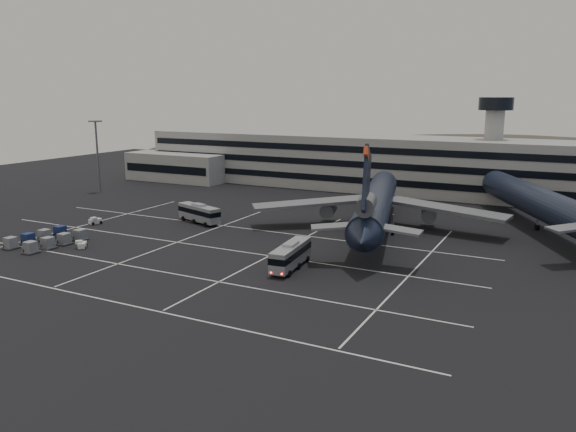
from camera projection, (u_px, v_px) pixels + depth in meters
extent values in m
plane|color=black|center=(191.00, 252.00, 89.29)|extent=(260.00, 260.00, 0.00)
cube|color=silver|center=(85.00, 295.00, 70.16)|extent=(90.00, 0.25, 0.01)
cube|color=silver|center=(149.00, 269.00, 80.59)|extent=(90.00, 0.25, 0.01)
cube|color=silver|center=(206.00, 247.00, 92.77)|extent=(90.00, 0.25, 0.01)
cube|color=silver|center=(250.00, 229.00, 104.94)|extent=(90.00, 0.25, 0.01)
cube|color=silver|center=(84.00, 225.00, 107.89)|extent=(0.25, 55.00, 0.01)
cube|color=silver|center=(184.00, 240.00, 97.18)|extent=(0.25, 55.00, 0.01)
cube|color=silver|center=(276.00, 253.00, 89.15)|extent=(0.25, 55.00, 0.01)
cube|color=silver|center=(412.00, 272.00, 79.34)|extent=(0.25, 55.00, 0.01)
cube|color=gray|center=(353.00, 162.00, 150.42)|extent=(120.00, 18.00, 14.00)
cube|color=black|center=(340.00, 179.00, 143.29)|extent=(118.00, 0.20, 1.60)
cube|color=black|center=(340.00, 163.00, 142.45)|extent=(118.00, 0.20, 1.60)
cube|color=black|center=(341.00, 149.00, 141.66)|extent=(118.00, 0.20, 1.60)
cube|color=gray|center=(176.00, 167.00, 162.93)|extent=(30.00, 10.00, 8.00)
cylinder|color=gray|center=(492.00, 152.00, 135.70)|extent=(4.40, 4.40, 22.00)
cylinder|color=black|center=(496.00, 104.00, 133.27)|extent=(8.00, 8.00, 3.00)
ellipsoid|color=#38332B|center=(307.00, 170.00, 266.11)|extent=(196.00, 140.00, 32.00)
ellipsoid|color=#38332B|center=(508.00, 191.00, 226.60)|extent=(252.00, 180.00, 44.00)
cylinder|color=slate|center=(98.00, 157.00, 142.36)|extent=(0.50, 0.50, 18.00)
cube|color=slate|center=(95.00, 121.00, 140.43)|extent=(2.40, 2.40, 0.35)
cylinder|color=black|center=(376.00, 204.00, 102.05)|extent=(17.35, 47.89, 5.60)
cone|color=black|center=(384.00, 182.00, 127.03)|extent=(6.54, 5.75, 5.60)
cone|color=black|center=(363.00, 239.00, 76.79)|extent=(6.12, 6.10, 5.04)
cube|color=black|center=(366.00, 182.00, 78.56)|extent=(2.84, 9.30, 10.97)
cube|color=red|center=(366.00, 153.00, 76.24)|extent=(1.34, 3.27, 2.24)
cylinder|color=#595B60|center=(366.00, 205.00, 79.74)|extent=(4.11, 6.48, 2.70)
cube|color=slate|center=(337.00, 226.00, 81.86)|extent=(8.15, 6.20, 0.87)
cube|color=slate|center=(395.00, 229.00, 80.05)|extent=(7.63, 3.51, 0.87)
cube|color=slate|center=(311.00, 203.00, 106.83)|extent=(20.97, 17.48, 1.75)
cylinder|color=#595B60|center=(329.00, 209.00, 109.40)|extent=(3.98, 6.00, 2.70)
cube|color=slate|center=(447.00, 209.00, 101.43)|extent=(22.54, 8.37, 1.75)
cylinder|color=#595B60|center=(429.00, 214.00, 105.29)|extent=(3.98, 6.00, 2.70)
cylinder|color=slate|center=(381.00, 204.00, 117.33)|extent=(0.44, 0.44, 3.00)
cylinder|color=black|center=(381.00, 212.00, 117.68)|extent=(0.76, 1.19, 1.10)
cylinder|color=slate|center=(357.00, 221.00, 101.47)|extent=(0.44, 0.44, 3.00)
cylinder|color=black|center=(357.00, 230.00, 101.82)|extent=(0.76, 1.19, 1.10)
cylinder|color=slate|center=(393.00, 223.00, 100.09)|extent=(0.44, 0.44, 3.00)
cylinder|color=black|center=(393.00, 232.00, 100.44)|extent=(0.76, 1.19, 1.10)
cylinder|color=black|center=(540.00, 203.00, 102.77)|extent=(26.13, 45.58, 5.60)
cone|color=black|center=(492.00, 181.00, 128.37)|extent=(7.01, 6.50, 5.60)
cube|color=slate|center=(574.00, 227.00, 81.22)|extent=(7.88, 7.15, 0.87)
cylinder|color=slate|center=(538.00, 219.00, 103.40)|extent=(0.44, 0.44, 3.00)
cylinder|color=black|center=(537.00, 227.00, 103.75)|extent=(0.93, 1.21, 1.10)
cube|color=#9C9EA4|center=(291.00, 255.00, 80.73)|extent=(3.57, 11.04, 2.96)
cube|color=black|center=(291.00, 252.00, 80.65)|extent=(3.64, 11.11, 0.94)
cube|color=#9C9EA4|center=(291.00, 244.00, 80.38)|extent=(1.87, 3.10, 0.35)
cylinder|color=black|center=(273.00, 272.00, 78.03)|extent=(0.41, 0.97, 0.95)
cylinder|color=black|center=(289.00, 274.00, 77.16)|extent=(0.41, 0.97, 0.95)
cylinder|color=black|center=(283.00, 264.00, 81.49)|extent=(0.41, 0.97, 0.95)
cylinder|color=black|center=(299.00, 266.00, 80.62)|extent=(0.41, 0.97, 0.95)
cylinder|color=black|center=(292.00, 257.00, 84.95)|extent=(0.41, 0.97, 0.95)
cylinder|color=black|center=(307.00, 259.00, 84.08)|extent=(0.41, 0.97, 0.95)
cube|color=#FF0C05|center=(271.00, 273.00, 76.29)|extent=(0.25, 0.10, 0.22)
cube|color=#FF0C05|center=(282.00, 274.00, 75.73)|extent=(0.25, 0.10, 0.22)
cube|color=#9C9EA4|center=(199.00, 213.00, 109.51)|extent=(10.94, 5.77, 2.93)
cube|color=black|center=(199.00, 211.00, 109.44)|extent=(11.02, 5.85, 0.93)
cube|color=#9C9EA4|center=(199.00, 205.00, 109.16)|extent=(3.27, 2.42, 0.34)
cylinder|color=black|center=(206.00, 225.00, 106.37)|extent=(0.99, 0.60, 0.94)
cylinder|color=black|center=(216.00, 223.00, 108.02)|extent=(0.99, 0.60, 0.94)
cylinder|color=black|center=(194.00, 221.00, 109.01)|extent=(0.99, 0.60, 0.94)
cylinder|color=black|center=(204.00, 220.00, 110.66)|extent=(0.99, 0.60, 0.94)
cylinder|color=black|center=(183.00, 218.00, 111.65)|extent=(0.99, 0.60, 0.94)
cylinder|color=black|center=(193.00, 217.00, 113.30)|extent=(0.99, 0.60, 0.94)
cube|color=silver|center=(95.00, 221.00, 108.73)|extent=(1.85, 2.54, 0.93)
cube|color=silver|center=(93.00, 219.00, 108.24)|extent=(1.36, 1.22, 0.52)
cylinder|color=black|center=(90.00, 223.00, 108.59)|extent=(0.39, 0.62, 0.58)
cylinder|color=black|center=(93.00, 224.00, 107.82)|extent=(0.39, 0.62, 0.58)
cylinder|color=black|center=(98.00, 222.00, 109.76)|extent=(0.39, 0.62, 0.58)
cylinder|color=black|center=(101.00, 222.00, 108.99)|extent=(0.39, 0.62, 0.58)
cube|color=silver|center=(82.00, 245.00, 91.69)|extent=(2.20, 2.37, 0.86)
cube|color=silver|center=(82.00, 242.00, 91.11)|extent=(1.36, 1.33, 0.48)
cylinder|color=black|center=(78.00, 248.00, 90.91)|extent=(0.49, 0.55, 0.54)
cylinder|color=black|center=(85.00, 248.00, 91.10)|extent=(0.49, 0.55, 0.54)
cylinder|color=black|center=(80.00, 246.00, 92.39)|extent=(0.49, 0.55, 0.54)
cylinder|color=black|center=(87.00, 245.00, 92.57)|extent=(0.49, 0.55, 0.54)
cube|color=#2D2D30|center=(11.00, 248.00, 91.39)|extent=(2.14, 2.43, 0.19)
cylinder|color=black|center=(11.00, 248.00, 91.40)|extent=(0.10, 0.21, 0.21)
cube|color=gray|center=(11.00, 242.00, 91.19)|extent=(1.73, 1.73, 1.67)
cube|color=#2D2D30|center=(31.00, 252.00, 88.74)|extent=(2.14, 2.43, 0.19)
cylinder|color=black|center=(31.00, 253.00, 88.76)|extent=(0.10, 0.21, 0.21)
cube|color=gray|center=(30.00, 247.00, 88.55)|extent=(1.73, 1.73, 1.67)
cube|color=#2D2D30|center=(29.00, 244.00, 94.00)|extent=(2.14, 2.43, 0.19)
cylinder|color=black|center=(29.00, 244.00, 94.02)|extent=(0.10, 0.21, 0.21)
cube|color=navy|center=(28.00, 238.00, 93.81)|extent=(1.73, 1.73, 1.67)
cube|color=#2D2D30|center=(48.00, 248.00, 91.36)|extent=(2.14, 2.43, 0.19)
cylinder|color=black|center=(48.00, 248.00, 91.37)|extent=(0.10, 0.21, 0.21)
cube|color=gray|center=(48.00, 242.00, 91.16)|extent=(1.73, 1.73, 1.67)
cube|color=#2D2D30|center=(45.00, 240.00, 96.62)|extent=(2.14, 2.43, 0.19)
cylinder|color=black|center=(45.00, 240.00, 96.63)|extent=(0.10, 0.21, 0.21)
cube|color=gray|center=(44.00, 234.00, 96.42)|extent=(1.73, 1.73, 1.67)
cube|color=#2D2D30|center=(65.00, 244.00, 93.97)|extent=(2.14, 2.43, 0.19)
cylinder|color=black|center=(65.00, 244.00, 93.99)|extent=(0.10, 0.21, 0.21)
cube|color=gray|center=(64.00, 238.00, 93.78)|extent=(1.73, 1.73, 1.67)
cube|color=#2D2D30|center=(61.00, 236.00, 99.23)|extent=(2.14, 2.43, 0.19)
cylinder|color=black|center=(61.00, 236.00, 99.25)|extent=(0.10, 0.21, 0.21)
cube|color=navy|center=(60.00, 231.00, 99.04)|extent=(1.73, 1.73, 1.67)
cube|color=#2D2D30|center=(80.00, 240.00, 96.59)|extent=(2.14, 2.43, 0.19)
cylinder|color=black|center=(80.00, 240.00, 96.60)|extent=(0.10, 0.21, 0.21)
cube|color=gray|center=(80.00, 234.00, 96.39)|extent=(1.73, 1.73, 1.67)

